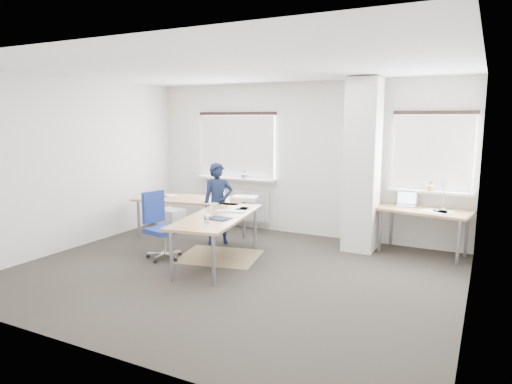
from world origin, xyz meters
The scene contains 8 objects.
ground centered at (0.00, 0.00, 0.00)m, with size 6.00×6.00×0.00m, color #282520.
room_shell centered at (0.18, 0.45, 1.75)m, with size 6.04×5.04×2.82m.
floor_mat centered at (-0.55, 0.55, 0.00)m, with size 1.21×1.02×0.01m, color olive.
white_crate centered at (-2.58, 1.96, 0.16)m, with size 0.54×0.38×0.32m, color white.
desk_main centered at (-0.95, 0.80, 0.69)m, with size 2.82×2.63×0.96m.
desk_side centered at (2.25, 2.16, 0.69)m, with size 1.50×0.93×1.22m.
task_chair centered at (-1.29, 0.07, 0.29)m, with size 0.57×0.56×1.04m.
person centered at (-0.97, 1.20, 0.70)m, with size 0.51×0.34×1.40m, color black.
Camera 1 is at (3.12, -5.33, 2.15)m, focal length 32.00 mm.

